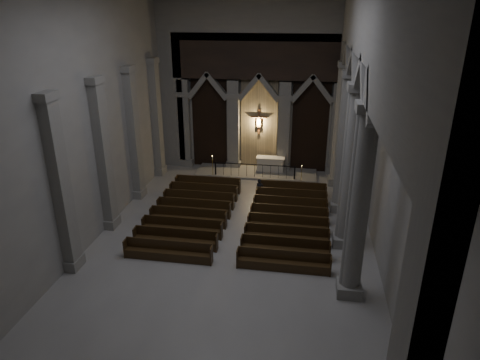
{
  "coord_description": "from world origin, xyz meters",
  "views": [
    {
      "loc": [
        3.38,
        -17.73,
        11.1
      ],
      "look_at": [
        0.04,
        3.0,
        2.55
      ],
      "focal_mm": 32.0,
      "sensor_mm": 36.0,
      "label": 1
    }
  ],
  "objects_px": {
    "pews": "(239,218)",
    "altar_rail": "(255,169)",
    "candle_stand_right": "(301,180)",
    "worshipper": "(259,189)",
    "altar": "(270,164)",
    "candle_stand_left": "(213,171)"
  },
  "relations": [
    {
      "from": "candle_stand_left",
      "to": "worshipper",
      "type": "distance_m",
      "value": 4.85
    },
    {
      "from": "altar_rail",
      "to": "worshipper",
      "type": "xyz_separation_m",
      "value": [
        0.73,
        -3.33,
        -0.07
      ]
    },
    {
      "from": "altar",
      "to": "worshipper",
      "type": "height_order",
      "value": "worshipper"
    },
    {
      "from": "candle_stand_left",
      "to": "pews",
      "type": "distance_m",
      "value": 7.15
    },
    {
      "from": "altar",
      "to": "pews",
      "type": "xyz_separation_m",
      "value": [
        -0.97,
        -8.02,
        -0.36
      ]
    },
    {
      "from": "candle_stand_left",
      "to": "candle_stand_right",
      "type": "xyz_separation_m",
      "value": [
        6.13,
        -0.45,
        -0.05
      ]
    },
    {
      "from": "candle_stand_left",
      "to": "candle_stand_right",
      "type": "distance_m",
      "value": 6.14
    },
    {
      "from": "altar",
      "to": "pews",
      "type": "relative_size",
      "value": 0.21
    },
    {
      "from": "candle_stand_right",
      "to": "pews",
      "type": "relative_size",
      "value": 0.14
    },
    {
      "from": "candle_stand_right",
      "to": "worshipper",
      "type": "xyz_separation_m",
      "value": [
        -2.48,
        -2.73,
        0.28
      ]
    },
    {
      "from": "pews",
      "to": "altar_rail",
      "type": "bearing_deg",
      "value": 90.0
    },
    {
      "from": "altar",
      "to": "altar_rail",
      "type": "bearing_deg",
      "value": -125.85
    },
    {
      "from": "altar",
      "to": "candle_stand_right",
      "type": "bearing_deg",
      "value": -40.85
    },
    {
      "from": "candle_stand_right",
      "to": "pews",
      "type": "height_order",
      "value": "candle_stand_right"
    },
    {
      "from": "pews",
      "to": "worshipper",
      "type": "relative_size",
      "value": 7.28
    },
    {
      "from": "candle_stand_left",
      "to": "worshipper",
      "type": "bearing_deg",
      "value": -41.04
    },
    {
      "from": "altar",
      "to": "pews",
      "type": "bearing_deg",
      "value": -96.89
    },
    {
      "from": "altar_rail",
      "to": "candle_stand_left",
      "type": "relative_size",
      "value": 3.52
    },
    {
      "from": "altar_rail",
      "to": "candle_stand_right",
      "type": "xyz_separation_m",
      "value": [
        3.21,
        -0.6,
        -0.35
      ]
    },
    {
      "from": "candle_stand_left",
      "to": "pews",
      "type": "bearing_deg",
      "value": -65.94
    },
    {
      "from": "candle_stand_right",
      "to": "pews",
      "type": "distance_m",
      "value": 6.88
    },
    {
      "from": "worshipper",
      "to": "candle_stand_right",
      "type": "bearing_deg",
      "value": 41.79
    }
  ]
}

